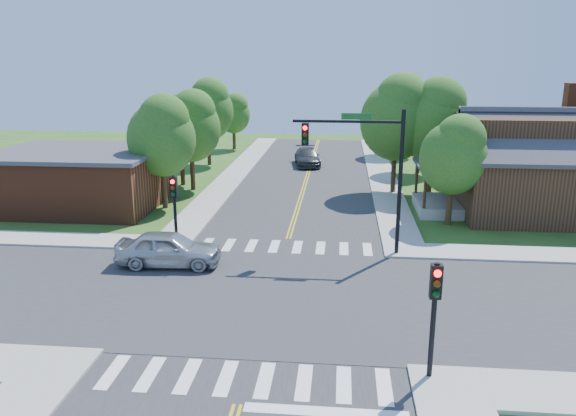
# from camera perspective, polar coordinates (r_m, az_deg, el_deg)

# --- Properties ---
(ground) EXTENTS (100.00, 100.00, 0.00)m
(ground) POSITION_cam_1_polar(r_m,az_deg,el_deg) (23.40, -1.76, -9.00)
(ground) COLOR #2F4E18
(ground) RESTS_ON ground
(road_ns) EXTENTS (10.00, 90.00, 0.04)m
(road_ns) POSITION_cam_1_polar(r_m,az_deg,el_deg) (23.40, -1.76, -8.96)
(road_ns) COLOR #2D2D30
(road_ns) RESTS_ON ground
(road_ew) EXTENTS (90.00, 10.00, 0.04)m
(road_ew) POSITION_cam_1_polar(r_m,az_deg,el_deg) (23.39, -1.76, -8.95)
(road_ew) COLOR #2D2D30
(road_ew) RESTS_ON ground
(intersection_patch) EXTENTS (10.20, 10.20, 0.06)m
(intersection_patch) POSITION_cam_1_polar(r_m,az_deg,el_deg) (23.40, -1.76, -9.00)
(intersection_patch) COLOR #2D2D30
(intersection_patch) RESTS_ON ground
(sidewalk_ne) EXTENTS (40.00, 40.00, 0.14)m
(sidewalk_ne) POSITION_cam_1_polar(r_m,az_deg,el_deg) (40.37, 24.21, 0.18)
(sidewalk_ne) COLOR #9E9B93
(sidewalk_ne) RESTS_ON ground
(sidewalk_nw) EXTENTS (40.00, 40.00, 0.14)m
(sidewalk_nw) POSITION_cam_1_polar(r_m,az_deg,el_deg) (42.47, -20.59, 1.24)
(sidewalk_nw) COLOR #9E9B93
(sidewalk_nw) RESTS_ON ground
(crosswalk_north) EXTENTS (8.85, 2.00, 0.01)m
(crosswalk_north) POSITION_cam_1_polar(r_m,az_deg,el_deg) (29.12, -0.23, -3.95)
(crosswalk_north) COLOR white
(crosswalk_north) RESTS_ON ground
(crosswalk_south) EXTENTS (8.85, 2.00, 0.01)m
(crosswalk_south) POSITION_cam_1_polar(r_m,az_deg,el_deg) (17.97, -4.36, -16.93)
(crosswalk_south) COLOR white
(crosswalk_south) RESTS_ON ground
(centerline) EXTENTS (0.30, 90.00, 0.01)m
(centerline) POSITION_cam_1_polar(r_m,az_deg,el_deg) (23.39, -1.76, -8.90)
(centerline) COLOR gold
(centerline) RESTS_ON ground
(stop_bar) EXTENTS (4.60, 0.45, 0.09)m
(stop_bar) POSITION_cam_1_polar(r_m,az_deg,el_deg) (16.62, 3.85, -20.07)
(stop_bar) COLOR white
(stop_bar) RESTS_ON ground
(signal_mast_ne) EXTENTS (5.30, 0.42, 7.20)m
(signal_mast_ne) POSITION_cam_1_polar(r_m,az_deg,el_deg) (27.20, 7.89, 5.01)
(signal_mast_ne) COLOR black
(signal_mast_ne) RESTS_ON ground
(signal_pole_se) EXTENTS (0.34, 0.42, 3.80)m
(signal_pole_se) POSITION_cam_1_polar(r_m,az_deg,el_deg) (17.26, 14.69, -8.99)
(signal_pole_se) COLOR black
(signal_pole_se) RESTS_ON ground
(signal_pole_nw) EXTENTS (0.34, 0.42, 3.80)m
(signal_pole_nw) POSITION_cam_1_polar(r_m,az_deg,el_deg) (28.87, -11.49, 0.99)
(signal_pole_nw) COLOR black
(signal_pole_nw) RESTS_ON ground
(house_ne) EXTENTS (13.05, 8.80, 7.11)m
(house_ne) POSITION_cam_1_polar(r_m,az_deg,el_deg) (38.02, 24.46, 4.33)
(house_ne) COLOR black
(house_ne) RESTS_ON ground
(building_nw) EXTENTS (10.40, 8.40, 3.73)m
(building_nw) POSITION_cam_1_polar(r_m,az_deg,el_deg) (39.10, -20.35, 2.86)
(building_nw) COLOR brown
(building_nw) RESTS_ON ground
(tree_e_a) EXTENTS (3.83, 3.64, 6.51)m
(tree_e_a) POSITION_cam_1_polar(r_m,az_deg,el_deg) (33.36, 16.60, 5.36)
(tree_e_a) COLOR #382314
(tree_e_a) RESTS_ON ground
(tree_e_b) EXTENTS (4.90, 4.66, 8.33)m
(tree_e_b) POSITION_cam_1_polar(r_m,az_deg,el_deg) (40.32, 14.71, 8.81)
(tree_e_b) COLOR #382314
(tree_e_b) RESTS_ON ground
(tree_e_c) EXTENTS (4.35, 4.14, 7.40)m
(tree_e_c) POSITION_cam_1_polar(r_m,az_deg,el_deg) (48.04, 13.43, 9.10)
(tree_e_c) COLOR #382314
(tree_e_c) RESTS_ON ground
(tree_e_d) EXTENTS (4.77, 4.53, 8.11)m
(tree_e_d) POSITION_cam_1_polar(r_m,az_deg,el_deg) (56.87, 11.70, 10.55)
(tree_e_d) COLOR #382314
(tree_e_d) RESTS_ON ground
(tree_w_a) EXTENTS (4.35, 4.13, 7.39)m
(tree_w_a) POSITION_cam_1_polar(r_m,az_deg,el_deg) (36.62, -12.66, 7.36)
(tree_w_a) COLOR #382314
(tree_w_a) RESTS_ON ground
(tree_w_b) EXTENTS (4.10, 3.90, 6.98)m
(tree_w_b) POSITION_cam_1_polar(r_m,az_deg,el_deg) (43.24, -10.80, 8.24)
(tree_w_b) COLOR #382314
(tree_w_b) RESTS_ON ground
(tree_w_c) EXTENTS (4.63, 4.39, 7.86)m
(tree_w_c) POSITION_cam_1_polar(r_m,az_deg,el_deg) (51.19, -8.11, 10.05)
(tree_w_c) COLOR #382314
(tree_w_c) RESTS_ON ground
(tree_w_d) EXTENTS (3.49, 3.31, 5.93)m
(tree_w_d) POSITION_cam_1_polar(r_m,az_deg,el_deg) (59.98, -5.49, 9.64)
(tree_w_d) COLOR #382314
(tree_w_d) RESTS_ON ground
(tree_house) EXTENTS (5.02, 4.77, 8.53)m
(tree_house) POSITION_cam_1_polar(r_m,az_deg,el_deg) (40.27, 11.07, 9.20)
(tree_house) COLOR #382314
(tree_house) RESTS_ON ground
(tree_bldg) EXTENTS (4.35, 4.13, 7.39)m
(tree_bldg) POSITION_cam_1_polar(r_m,az_deg,el_deg) (41.46, -9.79, 8.38)
(tree_bldg) COLOR #382314
(tree_bldg) RESTS_ON ground
(car_silver) EXTENTS (2.37, 5.04, 1.66)m
(car_silver) POSITION_cam_1_polar(r_m,az_deg,el_deg) (26.93, -12.02, -4.14)
(car_silver) COLOR #B8BBBF
(car_silver) RESTS_ON ground
(car_dgrey) EXTENTS (3.61, 5.82, 1.51)m
(car_dgrey) POSITION_cam_1_polar(r_m,az_deg,el_deg) (50.89, 1.97, 5.17)
(car_dgrey) COLOR #333539
(car_dgrey) RESTS_ON ground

